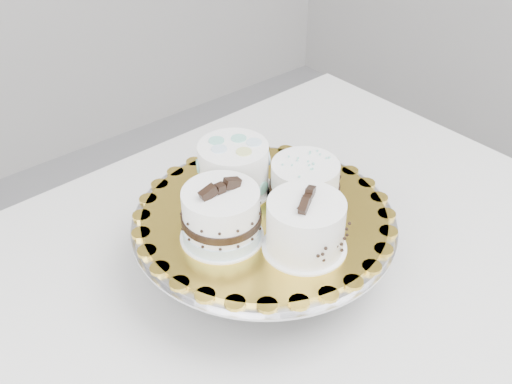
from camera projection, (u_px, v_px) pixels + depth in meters
table at (245, 306)px, 1.09m from camera, size 1.31×0.90×0.75m
cake_stand at (264, 234)px, 1.01m from camera, size 0.41×0.41×0.11m
cake_board at (264, 215)px, 0.99m from camera, size 0.49×0.49×0.01m
cake_swirl at (305, 227)px, 0.90m from camera, size 0.15×0.15×0.10m
cake_banded at (221, 217)px, 0.92m from camera, size 0.12×0.12×0.10m
cake_dots at (233, 167)px, 1.01m from camera, size 0.15×0.15×0.08m
cake_ribbon at (305, 181)px, 1.01m from camera, size 0.13×0.12×0.06m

